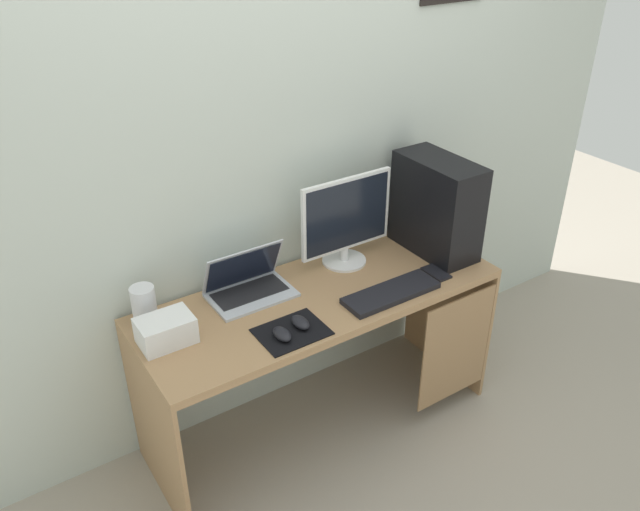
# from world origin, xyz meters

# --- Properties ---
(ground_plane) EXTENTS (8.00, 8.00, 0.00)m
(ground_plane) POSITION_xyz_m (0.00, 0.00, 0.00)
(ground_plane) COLOR #9E9384
(wall_back) EXTENTS (4.00, 0.05, 2.60)m
(wall_back) POSITION_xyz_m (0.00, 0.32, 1.30)
(wall_back) COLOR beige
(wall_back) RESTS_ON ground_plane
(desk) EXTENTS (1.54, 0.57, 0.72)m
(desk) POSITION_xyz_m (0.02, -0.01, 0.58)
(desk) COLOR #A37A51
(desk) RESTS_ON ground_plane
(pc_tower) EXTENTS (0.20, 0.42, 0.44)m
(pc_tower) POSITION_xyz_m (0.64, 0.02, 0.94)
(pc_tower) COLOR black
(pc_tower) RESTS_ON desk
(monitor) EXTENTS (0.45, 0.20, 0.41)m
(monitor) POSITION_xyz_m (0.23, 0.15, 0.93)
(monitor) COLOR white
(monitor) RESTS_ON desk
(laptop) EXTENTS (0.34, 0.22, 0.21)m
(laptop) POSITION_xyz_m (-0.25, 0.16, 0.76)
(laptop) COLOR #B7BCC6
(laptop) RESTS_ON desk
(speaker) EXTENTS (0.09, 0.09, 0.16)m
(speaker) POSITION_xyz_m (-0.67, 0.20, 0.80)
(speaker) COLOR silver
(speaker) RESTS_ON desk
(projector) EXTENTS (0.20, 0.14, 0.10)m
(projector) POSITION_xyz_m (-0.65, 0.04, 0.77)
(projector) COLOR white
(projector) RESTS_ON desk
(keyboard) EXTENTS (0.42, 0.14, 0.02)m
(keyboard) POSITION_xyz_m (0.23, -0.17, 0.73)
(keyboard) COLOR black
(keyboard) RESTS_ON desk
(mousepad) EXTENTS (0.26, 0.20, 0.00)m
(mousepad) POSITION_xyz_m (-0.24, -0.16, 0.72)
(mousepad) COLOR black
(mousepad) RESTS_ON desk
(mouse_left) EXTENTS (0.06, 0.10, 0.03)m
(mouse_left) POSITION_xyz_m (-0.19, -0.15, 0.74)
(mouse_left) COLOR black
(mouse_left) RESTS_ON mousepad
(mouse_right) EXTENTS (0.06, 0.10, 0.03)m
(mouse_right) POSITION_xyz_m (-0.29, -0.18, 0.74)
(mouse_right) COLOR black
(mouse_right) RESTS_ON mousepad
(cell_phone) EXTENTS (0.07, 0.13, 0.01)m
(cell_phone) POSITION_xyz_m (0.50, -0.15, 0.73)
(cell_phone) COLOR black
(cell_phone) RESTS_ON desk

